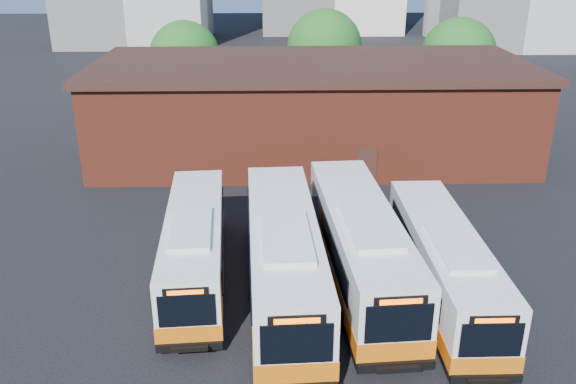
{
  "coord_description": "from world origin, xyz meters",
  "views": [
    {
      "loc": [
        -2.61,
        -20.2,
        13.7
      ],
      "look_at": [
        -1.93,
        6.13,
        2.83
      ],
      "focal_mm": 38.0,
      "sensor_mm": 36.0,
      "label": 1
    }
  ],
  "objects_px": {
    "bus_midwest": "(284,260)",
    "transit_worker": "(404,325)",
    "bus_east": "(444,267)",
    "bus_mideast": "(360,249)",
    "bus_west": "(195,248)"
  },
  "relations": [
    {
      "from": "bus_west",
      "to": "bus_midwest",
      "type": "distance_m",
      "value": 4.11
    },
    {
      "from": "bus_west",
      "to": "bus_east",
      "type": "relative_size",
      "value": 0.99
    },
    {
      "from": "bus_midwest",
      "to": "bus_east",
      "type": "height_order",
      "value": "bus_midwest"
    },
    {
      "from": "bus_mideast",
      "to": "bus_east",
      "type": "distance_m",
      "value": 3.5
    },
    {
      "from": "bus_west",
      "to": "bus_midwest",
      "type": "height_order",
      "value": "bus_midwest"
    },
    {
      "from": "bus_mideast",
      "to": "transit_worker",
      "type": "bearing_deg",
      "value": -80.93
    },
    {
      "from": "bus_east",
      "to": "transit_worker",
      "type": "bearing_deg",
      "value": -125.32
    },
    {
      "from": "bus_midwest",
      "to": "bus_west",
      "type": "bearing_deg",
      "value": 155.54
    },
    {
      "from": "transit_worker",
      "to": "bus_west",
      "type": "bearing_deg",
      "value": 58.95
    },
    {
      "from": "bus_west",
      "to": "bus_mideast",
      "type": "distance_m",
      "value": 7.1
    },
    {
      "from": "bus_mideast",
      "to": "transit_worker",
      "type": "relative_size",
      "value": 7.77
    },
    {
      "from": "bus_midwest",
      "to": "transit_worker",
      "type": "bearing_deg",
      "value": -41.87
    },
    {
      "from": "bus_west",
      "to": "bus_east",
      "type": "bearing_deg",
      "value": -14.27
    },
    {
      "from": "bus_west",
      "to": "bus_midwest",
      "type": "xyz_separation_m",
      "value": [
        3.8,
        -1.53,
        0.21
      ]
    },
    {
      "from": "bus_west",
      "to": "bus_mideast",
      "type": "bearing_deg",
      "value": -8.5
    }
  ]
}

